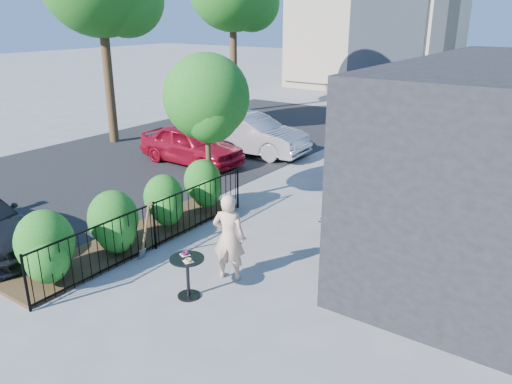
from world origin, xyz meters
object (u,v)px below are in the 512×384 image
Objects in this scene: cafe_table at (188,270)px; car_silver at (249,134)px; shovel at (145,234)px; woman at (229,237)px; car_red at (191,144)px; patio_tree at (208,103)px.

cafe_table is 10.03m from car_silver.
cafe_table is at bearing -18.23° from shovel.
woman is 8.16m from car_red.
cafe_table is 0.61× the size of shovel.
car_red is (-5.97, 5.56, -0.20)m from woman.
patio_tree reaches higher than shovel.
patio_tree is 5.79m from car_silver.
car_silver is (-5.10, 7.76, -0.14)m from woman.
cafe_table is 0.48× the size of woman.
shovel is (-1.68, 0.55, 0.06)m from cafe_table.
shovel is 0.35× the size of car_red.
patio_tree is 1.02× the size of car_red.
car_silver is (-3.24, 8.19, 0.13)m from shovel.
car_red is at bearing 124.41° from shovel.
shovel is at bearing 161.77° from cafe_table.
woman is 1.93m from shovel.
cafe_table is (2.66, -3.82, -2.22)m from patio_tree.
patio_tree is 4.04m from shovel.
woman is 0.39× the size of car_silver.
woman is 0.45× the size of car_red.
patio_tree reaches higher than car_silver.
woman is at bearing -150.46° from car_silver.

